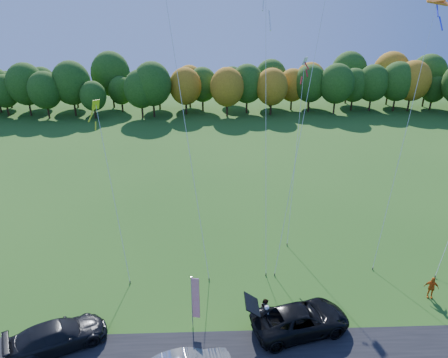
{
  "coord_description": "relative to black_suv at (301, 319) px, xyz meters",
  "views": [
    {
      "loc": [
        -0.93,
        -19.58,
        17.66
      ],
      "look_at": [
        0.0,
        6.0,
        7.0
      ],
      "focal_mm": 32.0,
      "sensor_mm": 36.0,
      "label": 1
    }
  ],
  "objects": [
    {
      "name": "ground",
      "position": [
        -4.31,
        1.06,
        -0.82
      ],
      "size": [
        160.0,
        160.0,
        0.0
      ],
      "primitive_type": "plane",
      "color": "#225015"
    },
    {
      "name": "tree_line",
      "position": [
        -4.31,
        56.06,
        -0.82
      ],
      "size": [
        116.0,
        12.0,
        10.0
      ],
      "primitive_type": null,
      "color": "#1E4711",
      "rests_on": "ground"
    },
    {
      "name": "black_suv",
      "position": [
        0.0,
        0.0,
        0.0
      ],
      "size": [
        6.36,
        4.05,
        1.63
      ],
      "primitive_type": "imported",
      "rotation": [
        0.0,
        0.0,
        1.82
      ],
      "color": "black",
      "rests_on": "ground"
    },
    {
      "name": "dark_truck_a",
      "position": [
        -14.04,
        -0.78,
        -0.03
      ],
      "size": [
        5.81,
        4.35,
        1.57
      ],
      "primitive_type": "imported",
      "rotation": [
        0.0,
        0.0,
        2.03
      ],
      "color": "black",
      "rests_on": "ground"
    },
    {
      "name": "person_tailgate_a",
      "position": [
        -1.98,
        0.34,
        -0.01
      ],
      "size": [
        0.52,
        0.67,
        1.61
      ],
      "primitive_type": "imported",
      "rotation": [
        0.0,
        0.0,
        1.82
      ],
      "color": "white",
      "rests_on": "ground"
    },
    {
      "name": "person_tailgate_b",
      "position": [
        -2.0,
        0.82,
        0.02
      ],
      "size": [
        0.77,
        0.91,
        1.67
      ],
      "primitive_type": "imported",
      "rotation": [
        0.0,
        0.0,
        1.39
      ],
      "color": "gray",
      "rests_on": "ground"
    },
    {
      "name": "person_east",
      "position": [
        9.35,
        2.68,
        -0.03
      ],
      "size": [
        0.99,
        0.65,
        1.57
      ],
      "primitive_type": "imported",
      "rotation": [
        0.0,
        0.0,
        -0.32
      ],
      "color": "#C45A12",
      "rests_on": "ground"
    },
    {
      "name": "feather_flag",
      "position": [
        -6.27,
        0.38,
        1.46
      ],
      "size": [
        0.49,
        0.16,
        3.75
      ],
      "color": "#999999",
      "rests_on": "ground"
    },
    {
      "name": "kite_delta_blue",
      "position": [
        -7.65,
        9.66,
        14.85
      ],
      "size": [
        6.09,
        10.5,
        32.31
      ],
      "color": "#4C3F33",
      "rests_on": "ground"
    },
    {
      "name": "kite_parafoil_orange",
      "position": [
        2.59,
        11.09,
        16.01
      ],
      "size": [
        8.54,
        12.01,
        34.12
      ],
      "color": "#4C3F33",
      "rests_on": "ground"
    },
    {
      "name": "kite_delta_red",
      "position": [
        -1.18,
        10.26,
        12.88
      ],
      "size": [
        2.49,
        8.63,
        21.67
      ],
      "color": "#4C3F33",
      "rests_on": "ground"
    },
    {
      "name": "kite_parafoil_rainbow",
      "position": [
        9.35,
        9.76,
        8.55
      ],
      "size": [
        6.8,
        8.28,
        19.02
      ],
      "color": "#4C3F33",
      "rests_on": "ground"
    },
    {
      "name": "kite_diamond_yellow",
      "position": [
        -12.21,
        7.47,
        5.15
      ],
      "size": [
        2.93,
        5.74,
        12.35
      ],
      "color": "#4C3F33",
      "rests_on": "ground"
    },
    {
      "name": "kite_diamond_white",
      "position": [
        2.0,
        13.16,
        6.25
      ],
      "size": [
        2.66,
        7.94,
        14.54
      ],
      "color": "#4C3F33",
      "rests_on": "ground"
    }
  ]
}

